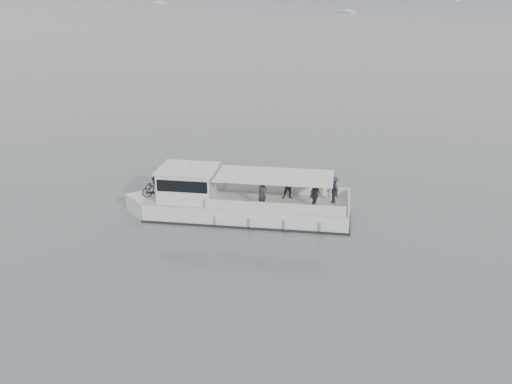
% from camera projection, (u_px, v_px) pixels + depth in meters
% --- Properties ---
extents(ground, '(1400.00, 1400.00, 0.00)m').
position_uv_depth(ground, '(343.00, 239.00, 28.83)').
color(ground, slate).
rests_on(ground, ground).
extents(tour_boat, '(12.54, 5.73, 5.26)m').
position_uv_depth(tour_boat, '(228.00, 202.00, 31.21)').
color(tour_boat, white).
rests_on(tour_boat, ground).
extents(moored_fleet, '(373.46, 310.34, 10.13)m').
position_uv_depth(moored_fleet, '(334.00, 8.00, 230.20)').
color(moored_fleet, white).
rests_on(moored_fleet, ground).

